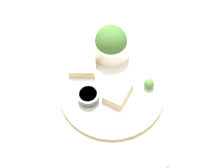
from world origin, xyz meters
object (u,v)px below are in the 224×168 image
cheese_toast_near (117,93)px  fork (21,126)px  salad_bowl (111,44)px  wine_glass (178,150)px  cheese_toast_far (82,68)px  sauce_ramekin (88,96)px

cheese_toast_near → fork: (-0.26, 0.07, -0.02)m
salad_bowl → wine_glass: (-0.07, -0.36, 0.07)m
fork → cheese_toast_far: bearing=13.9°
cheese_toast_far → wine_glass: wine_glass is taller
sauce_ramekin → cheese_toast_near: size_ratio=0.61×
cheese_toast_near → fork: cheese_toast_near is taller
salad_bowl → wine_glass: bearing=-101.3°
salad_bowl → cheese_toast_far: (-0.10, -0.01, -0.03)m
cheese_toast_near → cheese_toast_far: 0.13m
sauce_ramekin → cheese_toast_far: (0.03, 0.09, -0.00)m
sauce_ramekin → cheese_toast_far: sauce_ramekin is taller
cheese_toast_near → cheese_toast_far: (-0.04, 0.12, 0.00)m
salad_bowl → wine_glass: wine_glass is taller
salad_bowl → sauce_ramekin: 0.17m
salad_bowl → sauce_ramekin: (-0.14, -0.10, -0.03)m
fork → sauce_ramekin: bearing=-10.3°
salad_bowl → fork: 0.34m
cheese_toast_far → wine_glass: size_ratio=0.53×
salad_bowl → cheese_toast_far: salad_bowl is taller
salad_bowl → sauce_ramekin: size_ratio=1.84×
salad_bowl → cheese_toast_near: 0.15m
salad_bowl → cheese_toast_far: size_ratio=1.17×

